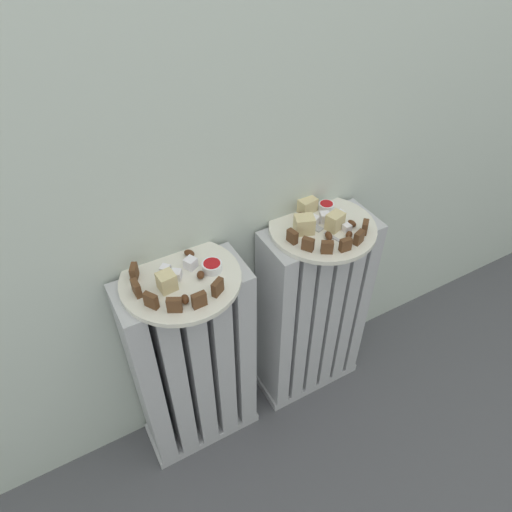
% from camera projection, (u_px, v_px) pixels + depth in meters
% --- Properties ---
extents(ground_plane, '(6.00, 6.00, 0.00)m').
position_uv_depth(ground_plane, '(302.00, 472.00, 1.37)').
color(ground_plane, '#4C4C51').
extents(radiator_left, '(0.33, 0.15, 0.64)m').
position_uv_depth(radiator_left, '(194.00, 366.00, 1.27)').
color(radiator_left, '#B2B2B7').
rests_on(radiator_left, ground_plane).
extents(radiator_right, '(0.33, 0.15, 0.64)m').
position_uv_depth(radiator_right, '(312.00, 314.00, 1.41)').
color(radiator_right, '#B2B2B7').
rests_on(radiator_right, ground_plane).
extents(plate_left, '(0.28, 0.28, 0.01)m').
position_uv_depth(plate_left, '(181.00, 279.00, 1.05)').
color(plate_left, silver).
rests_on(plate_left, radiator_left).
extents(plate_right, '(0.28, 0.28, 0.01)m').
position_uv_depth(plate_right, '(322.00, 227.00, 1.19)').
color(plate_right, silver).
rests_on(plate_right, radiator_right).
extents(dark_cake_slice_left_0, '(0.03, 0.03, 0.04)m').
position_uv_depth(dark_cake_slice_left_0, '(134.00, 272.00, 1.03)').
color(dark_cake_slice_left_0, '#56351E').
rests_on(dark_cake_slice_left_0, plate_left).
extents(dark_cake_slice_left_1, '(0.01, 0.03, 0.04)m').
position_uv_depth(dark_cake_slice_left_1, '(136.00, 288.00, 0.99)').
color(dark_cake_slice_left_1, '#56351E').
rests_on(dark_cake_slice_left_1, plate_left).
extents(dark_cake_slice_left_2, '(0.03, 0.03, 0.04)m').
position_uv_depth(dark_cake_slice_left_2, '(151.00, 301.00, 0.97)').
color(dark_cake_slice_left_2, '#56351E').
rests_on(dark_cake_slice_left_2, plate_left).
extents(dark_cake_slice_left_3, '(0.03, 0.03, 0.04)m').
position_uv_depth(dark_cake_slice_left_3, '(174.00, 305.00, 0.96)').
color(dark_cake_slice_left_3, '#56351E').
rests_on(dark_cake_slice_left_3, plate_left).
extents(dark_cake_slice_left_4, '(0.03, 0.01, 0.04)m').
position_uv_depth(dark_cake_slice_left_4, '(199.00, 300.00, 0.97)').
color(dark_cake_slice_left_4, '#56351E').
rests_on(dark_cake_slice_left_4, plate_left).
extents(dark_cake_slice_left_5, '(0.03, 0.03, 0.04)m').
position_uv_depth(dark_cake_slice_left_5, '(218.00, 287.00, 1.00)').
color(dark_cake_slice_left_5, '#56351E').
rests_on(dark_cake_slice_left_5, plate_left).
extents(marble_cake_slice_left_0, '(0.04, 0.04, 0.04)m').
position_uv_depth(marble_cake_slice_left_0, '(167.00, 282.00, 1.00)').
color(marble_cake_slice_left_0, beige).
rests_on(marble_cake_slice_left_0, plate_left).
extents(turkish_delight_left_0, '(0.03, 0.03, 0.02)m').
position_uv_depth(turkish_delight_left_0, '(176.00, 275.00, 1.04)').
color(turkish_delight_left_0, white).
rests_on(turkish_delight_left_0, plate_left).
extents(turkish_delight_left_1, '(0.03, 0.03, 0.02)m').
position_uv_depth(turkish_delight_left_1, '(191.00, 263.00, 1.06)').
color(turkish_delight_left_1, white).
rests_on(turkish_delight_left_1, plate_left).
extents(turkish_delight_left_2, '(0.03, 0.03, 0.02)m').
position_uv_depth(turkish_delight_left_2, '(165.00, 270.00, 1.05)').
color(turkish_delight_left_2, white).
rests_on(turkish_delight_left_2, plate_left).
extents(medjool_date_left_0, '(0.02, 0.03, 0.02)m').
position_uv_depth(medjool_date_left_0, '(185.00, 299.00, 0.98)').
color(medjool_date_left_0, '#4C2814').
rests_on(medjool_date_left_0, plate_left).
extents(medjool_date_left_1, '(0.03, 0.03, 0.02)m').
position_uv_depth(medjool_date_left_1, '(201.00, 275.00, 1.04)').
color(medjool_date_left_1, '#4C2814').
rests_on(medjool_date_left_1, plate_left).
extents(medjool_date_left_2, '(0.03, 0.03, 0.02)m').
position_uv_depth(medjool_date_left_2, '(189.00, 253.00, 1.09)').
color(medjool_date_left_2, '#4C2814').
rests_on(medjool_date_left_2, plate_left).
extents(jam_bowl_left, '(0.05, 0.05, 0.02)m').
position_uv_depth(jam_bowl_left, '(212.00, 266.00, 1.06)').
color(jam_bowl_left, white).
rests_on(jam_bowl_left, plate_left).
extents(dark_cake_slice_right_0, '(0.02, 0.03, 0.03)m').
position_uv_depth(dark_cake_slice_right_0, '(292.00, 237.00, 1.13)').
color(dark_cake_slice_right_0, '#56351E').
rests_on(dark_cake_slice_right_0, plate_right).
extents(dark_cake_slice_right_1, '(0.03, 0.03, 0.03)m').
position_uv_depth(dark_cake_slice_right_1, '(308.00, 244.00, 1.11)').
color(dark_cake_slice_right_1, '#56351E').
rests_on(dark_cake_slice_right_1, plate_right).
extents(dark_cake_slice_right_2, '(0.03, 0.03, 0.03)m').
position_uv_depth(dark_cake_slice_right_2, '(327.00, 247.00, 1.10)').
color(dark_cake_slice_right_2, '#56351E').
rests_on(dark_cake_slice_right_2, plate_right).
extents(dark_cake_slice_right_3, '(0.03, 0.02, 0.03)m').
position_uv_depth(dark_cake_slice_right_3, '(345.00, 245.00, 1.10)').
color(dark_cake_slice_right_3, '#56351E').
rests_on(dark_cake_slice_right_3, plate_right).
extents(dark_cake_slice_right_4, '(0.03, 0.02, 0.03)m').
position_uv_depth(dark_cake_slice_right_4, '(359.00, 237.00, 1.12)').
color(dark_cake_slice_right_4, '#56351E').
rests_on(dark_cake_slice_right_4, plate_right).
extents(dark_cake_slice_right_5, '(0.03, 0.03, 0.03)m').
position_uv_depth(dark_cake_slice_right_5, '(365.00, 227.00, 1.15)').
color(dark_cake_slice_right_5, '#56351E').
rests_on(dark_cake_slice_right_5, plate_right).
extents(marble_cake_slice_right_0, '(0.05, 0.04, 0.04)m').
position_uv_depth(marble_cake_slice_right_0, '(335.00, 221.00, 1.16)').
color(marble_cake_slice_right_0, beige).
rests_on(marble_cake_slice_right_0, plate_right).
extents(marble_cake_slice_right_1, '(0.05, 0.04, 0.04)m').
position_uv_depth(marble_cake_slice_right_1, '(307.00, 205.00, 1.22)').
color(marble_cake_slice_right_1, beige).
rests_on(marble_cake_slice_right_1, plate_right).
extents(marble_cake_slice_right_2, '(0.06, 0.05, 0.05)m').
position_uv_depth(marble_cake_slice_right_2, '(304.00, 225.00, 1.15)').
color(marble_cake_slice_right_2, beige).
rests_on(marble_cake_slice_right_2, plate_right).
extents(turkish_delight_right_0, '(0.03, 0.03, 0.02)m').
position_uv_depth(turkish_delight_right_0, '(325.00, 217.00, 1.19)').
color(turkish_delight_right_0, white).
rests_on(turkish_delight_right_0, plate_right).
extents(turkish_delight_right_1, '(0.02, 0.02, 0.02)m').
position_uv_depth(turkish_delight_right_1, '(340.00, 215.00, 1.20)').
color(turkish_delight_right_1, white).
rests_on(turkish_delight_right_1, plate_right).
extents(turkish_delight_right_2, '(0.02, 0.02, 0.02)m').
position_uv_depth(turkish_delight_right_2, '(347.00, 228.00, 1.16)').
color(turkish_delight_right_2, white).
rests_on(turkish_delight_right_2, plate_right).
extents(turkish_delight_right_3, '(0.03, 0.03, 0.02)m').
position_uv_depth(turkish_delight_right_3, '(313.00, 220.00, 1.18)').
color(turkish_delight_right_3, white).
rests_on(turkish_delight_right_3, plate_right).
extents(medjool_date_right_0, '(0.03, 0.03, 0.02)m').
position_uv_depth(medjool_date_right_0, '(329.00, 236.00, 1.14)').
color(medjool_date_right_0, '#4C2814').
rests_on(medjool_date_right_0, plate_right).
extents(medjool_date_right_1, '(0.02, 0.02, 0.02)m').
position_uv_depth(medjool_date_right_1, '(301.00, 216.00, 1.20)').
color(medjool_date_right_1, '#4C2814').
rests_on(medjool_date_right_1, plate_right).
extents(medjool_date_right_2, '(0.02, 0.03, 0.02)m').
position_uv_depth(medjool_date_right_2, '(352.00, 224.00, 1.18)').
color(medjool_date_right_2, '#4C2814').
rests_on(medjool_date_right_2, plate_right).
extents(medjool_date_right_3, '(0.03, 0.03, 0.01)m').
position_uv_depth(medjool_date_right_3, '(349.00, 235.00, 1.15)').
color(medjool_date_right_3, '#4C2814').
rests_on(medjool_date_right_3, plate_right).
extents(jam_bowl_right, '(0.04, 0.04, 0.02)m').
position_uv_depth(jam_bowl_right, '(326.00, 206.00, 1.23)').
color(jam_bowl_right, white).
rests_on(jam_bowl_right, plate_right).
extents(fork, '(0.04, 0.09, 0.00)m').
position_uv_depth(fork, '(326.00, 233.00, 1.16)').
color(fork, '#B7B7BC').
rests_on(fork, plate_right).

